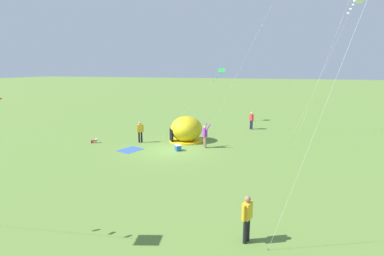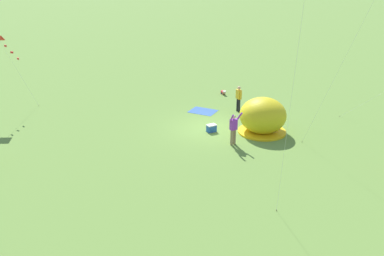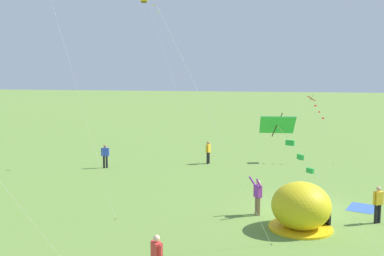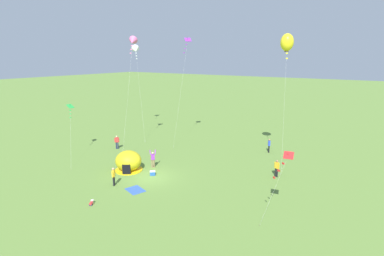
{
  "view_description": "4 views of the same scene",
  "coord_description": "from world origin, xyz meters",
  "px_view_note": "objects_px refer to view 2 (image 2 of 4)",
  "views": [
    {
      "loc": [
        19.93,
        7.92,
        6.02
      ],
      "look_at": [
        0.07,
        1.65,
        1.81
      ],
      "focal_mm": 28.0,
      "sensor_mm": 36.0,
      "label": 1
    },
    {
      "loc": [
        -2.57,
        24.82,
        9.98
      ],
      "look_at": [
        0.25,
        5.78,
        2.29
      ],
      "focal_mm": 42.0,
      "sensor_mm": 36.0,
      "label": 2
    },
    {
      "loc": [
        -22.82,
        0.59,
        6.82
      ],
      "look_at": [
        0.75,
        5.96,
        3.89
      ],
      "focal_mm": 42.0,
      "sensor_mm": 36.0,
      "label": 3
    },
    {
      "loc": [
        18.38,
        -20.62,
        11.49
      ],
      "look_at": [
        0.96,
        5.99,
        3.87
      ],
      "focal_mm": 28.0,
      "sensor_mm": 36.0,
      "label": 4
    }
  ],
  "objects_px": {
    "popup_tent": "(263,116)",
    "person_arms_raised": "(234,128)",
    "toddler_crawling": "(223,92)",
    "person_with_toddler": "(239,97)",
    "kite_red": "(2,43)",
    "cooler_box": "(211,128)"
  },
  "relations": [
    {
      "from": "person_arms_raised",
      "to": "popup_tent",
      "type": "bearing_deg",
      "value": -127.55
    },
    {
      "from": "popup_tent",
      "to": "toddler_crawling",
      "type": "xyz_separation_m",
      "value": [
        2.82,
        -6.97,
        -0.82
      ]
    },
    {
      "from": "person_arms_raised",
      "to": "kite_red",
      "type": "height_order",
      "value": "kite_red"
    },
    {
      "from": "person_with_toddler",
      "to": "kite_red",
      "type": "height_order",
      "value": "kite_red"
    },
    {
      "from": "person_with_toddler",
      "to": "kite_red",
      "type": "relative_size",
      "value": 0.33
    },
    {
      "from": "toddler_crawling",
      "to": "person_with_toddler",
      "type": "relative_size",
      "value": 0.31
    },
    {
      "from": "popup_tent",
      "to": "kite_red",
      "type": "xyz_separation_m",
      "value": [
        16.17,
        -1.06,
        3.56
      ]
    },
    {
      "from": "person_with_toddler",
      "to": "person_arms_raised",
      "type": "xyz_separation_m",
      "value": [
        -0.0,
        5.47,
        0.03
      ]
    },
    {
      "from": "popup_tent",
      "to": "toddler_crawling",
      "type": "bearing_deg",
      "value": -67.94
    },
    {
      "from": "cooler_box",
      "to": "person_arms_raised",
      "type": "distance_m",
      "value": 2.31
    },
    {
      "from": "popup_tent",
      "to": "cooler_box",
      "type": "distance_m",
      "value": 3.05
    },
    {
      "from": "popup_tent",
      "to": "cooler_box",
      "type": "height_order",
      "value": "popup_tent"
    },
    {
      "from": "toddler_crawling",
      "to": "person_with_toddler",
      "type": "distance_m",
      "value": 3.83
    },
    {
      "from": "person_arms_raised",
      "to": "kite_red",
      "type": "relative_size",
      "value": 0.37
    },
    {
      "from": "cooler_box",
      "to": "person_with_toddler",
      "type": "height_order",
      "value": "person_with_toddler"
    },
    {
      "from": "cooler_box",
      "to": "person_arms_raised",
      "type": "bearing_deg",
      "value": 129.13
    },
    {
      "from": "person_arms_raised",
      "to": "toddler_crawling",
      "type": "bearing_deg",
      "value": -82.0
    },
    {
      "from": "toddler_crawling",
      "to": "person_arms_raised",
      "type": "relative_size",
      "value": 0.29
    },
    {
      "from": "popup_tent",
      "to": "person_arms_raised",
      "type": "xyz_separation_m",
      "value": [
        1.56,
        2.03,
        0.0
      ]
    },
    {
      "from": "popup_tent",
      "to": "person_arms_raised",
      "type": "relative_size",
      "value": 1.49
    },
    {
      "from": "person_with_toddler",
      "to": "person_arms_raised",
      "type": "distance_m",
      "value": 5.47
    },
    {
      "from": "cooler_box",
      "to": "person_with_toddler",
      "type": "distance_m",
      "value": 4.09
    }
  ]
}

